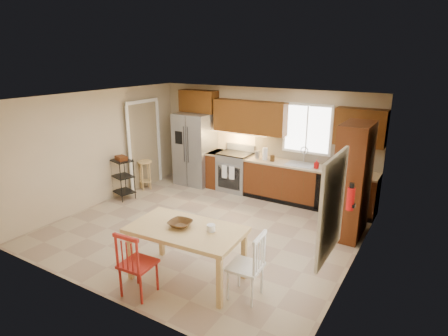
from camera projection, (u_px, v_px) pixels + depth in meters
floor at (204, 228)px, 7.24m from camera, size 5.50×5.50×0.00m
ceiling at (202, 98)px, 6.51m from camera, size 5.50×5.00×0.02m
wall_back at (262, 141)px, 8.93m from camera, size 5.50×0.02×2.50m
wall_front at (95, 214)px, 4.83m from camera, size 5.50×0.02×2.50m
wall_left at (100, 148)px, 8.24m from camera, size 0.02×5.00×2.50m
wall_right at (357, 194)px, 5.52m from camera, size 0.02×5.00×2.50m
refrigerator at (195, 149)px, 9.56m from camera, size 0.92×0.75×1.82m
range_stove at (235, 172)px, 9.17m from camera, size 0.76×0.63×0.92m
base_cabinet_narrow at (217, 169)px, 9.46m from camera, size 0.30×0.60×0.90m
base_cabinet_run at (308, 185)px, 8.28m from camera, size 2.92×0.60×0.90m
dishwasher at (329, 194)px, 7.76m from camera, size 0.60×0.02×0.78m
backsplash at (314, 151)px, 8.30m from camera, size 2.92×0.03×0.55m
upper_over_fridge at (199, 101)px, 9.37m from camera, size 1.00×0.35×0.55m
upper_left_block at (250, 117)px, 8.74m from camera, size 1.80×0.35×0.75m
upper_right_block at (361, 127)px, 7.50m from camera, size 1.00×0.35×0.75m
window_back at (307, 129)px, 8.25m from camera, size 1.12×0.04×1.12m
sink at (301, 166)px, 8.25m from camera, size 0.62×0.46×0.16m
undercab_glow at (238, 132)px, 8.98m from camera, size 1.60×0.30×0.01m
soap_bottle at (317, 164)px, 7.94m from camera, size 0.09×0.09×0.19m
paper_towel at (265, 154)px, 8.58m from camera, size 0.12×0.12×0.28m
canister_steel at (257, 155)px, 8.69m from camera, size 0.11×0.11×0.18m
canister_wood at (272, 158)px, 8.47m from camera, size 0.10×0.10×0.14m
pantry at (353, 181)px, 6.72m from camera, size 0.50×0.95×2.10m
fire_extinguisher at (351, 199)px, 5.75m from camera, size 0.12×0.12×0.36m
window_right at (332, 207)px, 4.55m from camera, size 0.04×1.02×1.32m
doorway at (144, 145)px, 9.32m from camera, size 0.04×0.95×2.10m
dining_table at (187, 254)px, 5.52m from camera, size 1.72×1.05×0.81m
chair_red at (138, 263)px, 5.14m from camera, size 0.49×0.49×0.98m
chair_white at (245, 265)px, 5.07m from camera, size 0.49×0.49×0.98m
table_bowl at (180, 227)px, 5.45m from camera, size 0.36×0.36×0.08m
table_jar at (211, 229)px, 5.30m from camera, size 0.14×0.14×0.15m
bar_stool at (145, 175)px, 9.27m from camera, size 0.35×0.35×0.72m
utility_cart at (123, 178)px, 8.63m from camera, size 0.57×0.50×0.96m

